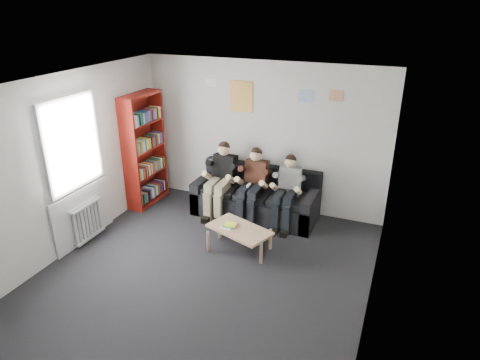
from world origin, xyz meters
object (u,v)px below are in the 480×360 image
object	(u,v)px
person_middle	(253,186)
sofa	(256,199)
person_right	(287,192)
person_left	(220,180)
bookshelf	(145,150)
coffee_table	(239,231)

from	to	relation	value
person_middle	sofa	bearing A→B (deg)	89.34
sofa	person_middle	xyz separation A→B (m)	(-0.00, -0.20, 0.34)
person_middle	person_right	bearing A→B (deg)	-0.38
sofa	person_left	distance (m)	0.74
bookshelf	person_middle	world-z (taller)	bookshelf
sofa	person_right	xyz separation A→B (m)	(0.61, -0.20, 0.33)
coffee_table	person_right	xyz separation A→B (m)	(0.43, 1.05, 0.29)
person_middle	bookshelf	bearing A→B (deg)	-178.46
coffee_table	person_middle	xyz separation A→B (m)	(-0.18, 1.04, 0.31)
bookshelf	coffee_table	xyz separation A→B (m)	(2.29, -0.96, -0.71)
bookshelf	coffee_table	distance (m)	2.59
sofa	person_right	distance (m)	0.72
person_right	person_left	bearing A→B (deg)	175.45
person_left	person_right	distance (m)	1.23
bookshelf	person_left	bearing A→B (deg)	4.36
sofa	coffee_table	size ratio (longest dim) A/B	2.27
sofa	bookshelf	world-z (taller)	bookshelf
person_right	bookshelf	bearing A→B (deg)	177.00
coffee_table	person_left	size ratio (longest dim) A/B	0.73
coffee_table	person_right	bearing A→B (deg)	67.52
coffee_table	person_left	bearing A→B (deg)	127.26
person_left	person_right	size ratio (longest dim) A/B	1.06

